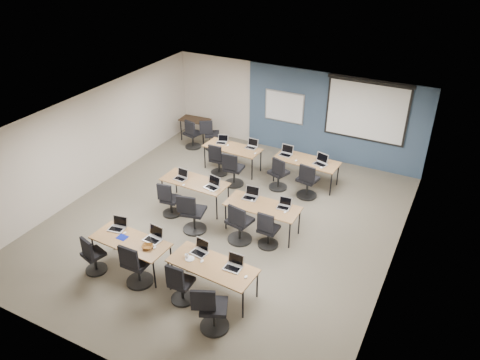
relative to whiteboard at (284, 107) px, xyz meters
The scene contains 58 objects.
floor 4.67m from the whiteboard, 86.12° to the right, with size 8.00×9.00×0.02m, color #6B6354.
ceiling 4.61m from the whiteboard, 86.12° to the right, with size 8.00×9.00×0.02m, color white.
wall_back 0.32m from the whiteboard, 13.87° to the left, with size 8.00×0.04×2.70m, color beige.
wall_front 8.93m from the whiteboard, 88.08° to the right, with size 8.00×0.04×2.70m, color beige.
wall_left 5.77m from the whiteboard, 129.90° to the right, with size 0.04×9.00×2.70m, color beige.
wall_right 6.17m from the whiteboard, 45.83° to the right, with size 0.04×9.00×2.70m, color beige.
blue_accent_panel 1.55m from the whiteboard, ahead, with size 5.50×0.04×2.70m, color #3D5977.
whiteboard is the anchor object (origin of this frame).
projector_screen 2.54m from the whiteboard, ahead, with size 2.40×0.10×1.82m.
training_table_front_left 6.87m from the whiteboard, 95.04° to the right, with size 1.70×0.71×0.73m.
training_table_front_right 6.86m from the whiteboard, 78.89° to the right, with size 1.77×0.74×0.73m.
training_table_mid_left 4.23m from the whiteboard, 99.99° to the right, with size 1.73×0.72×0.73m.
training_table_mid_right 4.59m from the whiteboard, 73.37° to the right, with size 1.76×0.73×0.73m.
training_table_back_left 2.22m from the whiteboard, 112.18° to the right, with size 1.68×0.70×0.73m.
training_table_back_right 2.34m from the whiteboard, 50.41° to the right, with size 1.78×0.74×0.73m.
laptop_0 6.71m from the whiteboard, 99.54° to the right, with size 0.34×0.29×0.26m.
mouse_0 6.76m from the whiteboard, 97.35° to the right, with size 0.06×0.09×0.03m, color white.
task_chair_0 7.48m from the whiteboard, 99.64° to the right, with size 0.47×0.46×0.95m.
laptop_1 6.57m from the whiteboard, 91.64° to the right, with size 0.36×0.31×0.27m.
mouse_1 6.82m from the whiteboard, 89.97° to the right, with size 0.06×0.09×0.03m, color white.
task_chair_1 7.24m from the whiteboard, 91.61° to the right, with size 0.56×0.56×1.04m.
laptop_2 6.56m from the whiteboard, 82.07° to the right, with size 0.33×0.28×0.25m.
mouse_2 6.82m from the whiteboard, 80.82° to the right, with size 0.06×0.10×0.04m, color white.
task_chair_2 7.31m from the whiteboard, 83.11° to the right, with size 0.47×0.47×0.96m.
laptop_3 6.81m from the whiteboard, 75.34° to the right, with size 0.34×0.29×0.26m.
mouse_3 7.05m from the whiteboard, 73.00° to the right, with size 0.06×0.09×0.03m, color white.
task_chair_3 7.78m from the whiteboard, 76.79° to the right, with size 0.58×0.55×1.02m.
laptop_4 4.33m from the whiteboard, 104.88° to the right, with size 0.32×0.27×0.24m.
mouse_4 4.54m from the whiteboard, 100.96° to the right, with size 0.06×0.09×0.03m, color white.
task_chair_4 5.01m from the whiteboard, 102.44° to the right, with size 0.47×0.47×0.95m.
laptop_5 4.19m from the whiteboard, 92.30° to the right, with size 0.35×0.30×0.27m.
mouse_5 4.38m from the whiteboard, 91.41° to the right, with size 0.06×0.10×0.03m, color white.
task_chair_5 5.19m from the whiteboard, 91.98° to the right, with size 0.57×0.57×1.05m.
laptop_6 4.28m from the whiteboard, 77.82° to the right, with size 0.35×0.29×0.26m.
mouse_6 4.44m from the whiteboard, 76.99° to the right, with size 0.06×0.10×0.04m, color white.
task_chair_6 5.14m from the whiteboard, 78.63° to the right, with size 0.57×0.57×1.05m.
laptop_7 4.57m from the whiteboard, 67.04° to the right, with size 0.30×0.25×0.23m.
mouse_7 4.80m from the whiteboard, 66.76° to the right, with size 0.06×0.09×0.03m, color white.
task_chair_7 5.20m from the whiteboard, 71.07° to the right, with size 0.48×0.48×0.96m.
laptop_8 2.27m from the whiteboard, 123.78° to the right, with size 0.30×0.26×0.23m.
mouse_8 2.23m from the whiteboard, 116.89° to the right, with size 0.06×0.10×0.03m, color white.
task_chair_8 2.79m from the whiteboard, 113.34° to the right, with size 0.50×0.50×0.98m.
laptop_9 1.83m from the whiteboard, 99.66° to the right, with size 0.32×0.27×0.24m.
mouse_9 2.12m from the whiteboard, 90.57° to the right, with size 0.06×0.10×0.04m, color white.
task_chair_9 2.93m from the whiteboard, 97.15° to the right, with size 0.54×0.54×1.02m.
laptop_10 1.93m from the whiteboard, 64.76° to the right, with size 0.35×0.30×0.27m.
mouse_10 2.32m from the whiteboard, 58.20° to the right, with size 0.07×0.11×0.04m, color white.
task_chair_10 2.71m from the whiteboard, 69.97° to the right, with size 0.53×0.51×0.99m.
laptop_11 2.60m from the whiteboard, 43.41° to the right, with size 0.36×0.31×0.27m.
mouse_11 2.82m from the whiteboard, 45.44° to the right, with size 0.06×0.10×0.04m, color white.
task_chair_11 3.11m from the whiteboard, 54.49° to the right, with size 0.55×0.55×1.03m.
blue_mousepad 6.89m from the whiteboard, 96.82° to the right, with size 0.22×0.18×0.01m, color #0A178E.
snack_bowl 6.88m from the whiteboard, 91.07° to the right, with size 0.23×0.23×0.06m, color brown.
snack_plate 6.83m from the whiteboard, 83.01° to the right, with size 0.19×0.19×0.01m, color white.
coffee_cup 6.82m from the whiteboard, 83.53° to the right, with size 0.07×0.07×0.07m, color silver.
utility_table 3.04m from the whiteboard, 166.62° to the right, with size 0.97×0.54×0.75m.
spare_chair_a 2.53m from the whiteboard, 154.41° to the right, with size 0.57×0.51×0.99m.
spare_chair_b 3.09m from the whiteboard, 154.82° to the right, with size 0.51×0.51×0.99m.
Camera 1 is at (4.71, -8.26, 6.69)m, focal length 35.00 mm.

